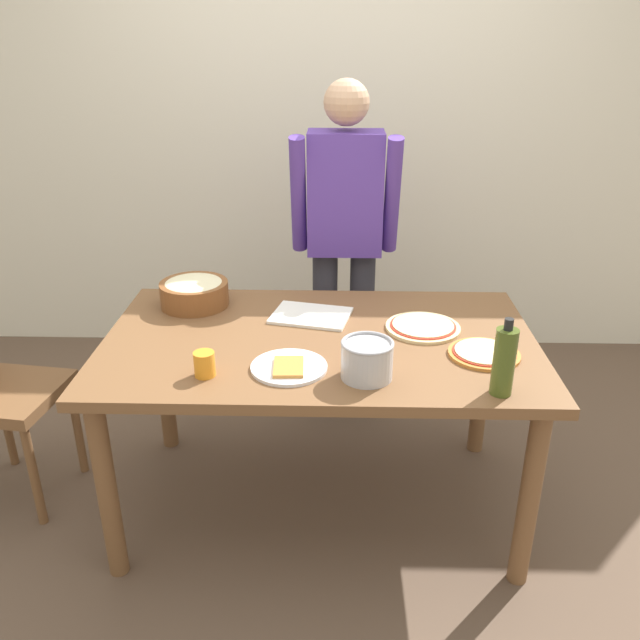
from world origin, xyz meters
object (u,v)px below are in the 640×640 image
(olive_oil_bottle, at_px, (504,361))
(steel_pot, at_px, (367,359))
(cup_orange, at_px, (204,364))
(person_cook, at_px, (345,233))
(popcorn_bowl, at_px, (194,291))
(pizza_raw_on_board, at_px, (423,327))
(pizza_cooked_on_tray, at_px, (484,353))
(plate_with_slice, at_px, (289,367))
(dining_table, at_px, (320,359))
(cutting_board_white, at_px, (311,315))

(olive_oil_bottle, distance_m, steel_pot, 0.43)
(steel_pot, distance_m, cup_orange, 0.53)
(person_cook, bearing_deg, popcorn_bowl, -143.75)
(pizza_raw_on_board, height_order, olive_oil_bottle, olive_oil_bottle)
(pizza_cooked_on_tray, relative_size, plate_with_slice, 0.97)
(pizza_raw_on_board, bearing_deg, dining_table, -167.22)
(steel_pot, bearing_deg, cutting_board_white, 112.56)
(plate_with_slice, distance_m, cup_orange, 0.28)
(pizza_cooked_on_tray, relative_size, cutting_board_white, 0.84)
(dining_table, relative_size, cup_orange, 18.82)
(pizza_raw_on_board, distance_m, cup_orange, 0.86)
(person_cook, relative_size, steel_pot, 9.34)
(popcorn_bowl, distance_m, steel_pot, 0.91)
(plate_with_slice, relative_size, popcorn_bowl, 0.93)
(cutting_board_white, bearing_deg, olive_oil_bottle, -43.06)
(dining_table, xyz_separation_m, person_cook, (0.10, 0.76, 0.27))
(dining_table, bearing_deg, olive_oil_bottle, -33.74)
(steel_pot, bearing_deg, olive_oil_bottle, -12.43)
(person_cook, bearing_deg, cup_orange, -113.81)
(dining_table, relative_size, popcorn_bowl, 5.71)
(cutting_board_white, bearing_deg, plate_with_slice, -97.36)
(pizza_raw_on_board, xyz_separation_m, cutting_board_white, (-0.43, 0.10, -0.00))
(pizza_raw_on_board, bearing_deg, cup_orange, -153.06)
(pizza_raw_on_board, height_order, popcorn_bowl, popcorn_bowl)
(person_cook, xyz_separation_m, cutting_board_white, (-0.13, -0.56, -0.17))
(person_cook, bearing_deg, dining_table, -97.17)
(pizza_cooked_on_tray, xyz_separation_m, steel_pot, (-0.42, -0.17, 0.06))
(pizza_cooked_on_tray, distance_m, cutting_board_white, 0.70)
(pizza_raw_on_board, xyz_separation_m, steel_pot, (-0.23, -0.38, 0.06))
(dining_table, xyz_separation_m, cutting_board_white, (-0.04, 0.19, 0.10))
(pizza_raw_on_board, distance_m, steel_pot, 0.45)
(plate_with_slice, distance_m, popcorn_bowl, 0.70)
(plate_with_slice, relative_size, steel_pot, 1.50)
(person_cook, xyz_separation_m, steel_pot, (0.07, -1.05, -0.11))
(pizza_raw_on_board, bearing_deg, plate_with_slice, -145.44)
(pizza_cooked_on_tray, bearing_deg, cup_orange, -169.88)
(cutting_board_white, bearing_deg, popcorn_bowl, 167.28)
(person_cook, bearing_deg, olive_oil_bottle, -67.04)
(person_cook, distance_m, plate_with_slice, 1.04)
(olive_oil_bottle, distance_m, cup_orange, 0.96)
(dining_table, bearing_deg, popcorn_bowl, 150.17)
(pizza_raw_on_board, bearing_deg, steel_pot, -120.90)
(olive_oil_bottle, relative_size, cup_orange, 3.01)
(pizza_raw_on_board, xyz_separation_m, olive_oil_bottle, (0.19, -0.48, 0.10))
(person_cook, xyz_separation_m, pizza_cooked_on_tray, (0.49, -0.89, -0.17))
(pizza_raw_on_board, bearing_deg, cutting_board_white, 166.63)
(person_cook, relative_size, olive_oil_bottle, 6.33)
(plate_with_slice, height_order, steel_pot, steel_pot)
(pizza_raw_on_board, xyz_separation_m, popcorn_bowl, (-0.92, 0.21, 0.05))
(steel_pot, bearing_deg, pizza_raw_on_board, 59.10)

